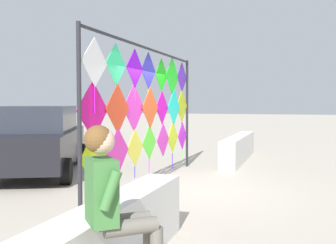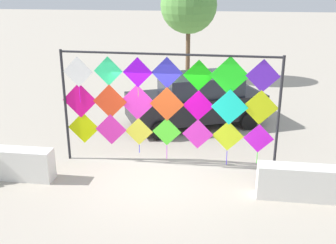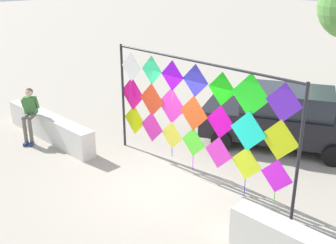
# 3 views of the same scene
# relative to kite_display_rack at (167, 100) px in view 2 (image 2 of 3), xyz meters

# --- Properties ---
(ground) EXTENTS (120.00, 120.00, 0.00)m
(ground) POSITION_rel_kite_display_rack_xyz_m (-0.20, -0.75, -1.84)
(ground) COLOR #ADA393
(kite_display_rack) EXTENTS (5.64, 0.16, 3.04)m
(kite_display_rack) POSITION_rel_kite_display_rack_xyz_m (0.00, 0.00, 0.00)
(kite_display_rack) COLOR #232328
(kite_display_rack) RESTS_ON ground
(parked_car) EXTENTS (4.89, 3.67, 1.75)m
(parked_car) POSITION_rel_kite_display_rack_xyz_m (0.51, 3.36, -0.95)
(parked_car) COLOR black
(parked_car) RESTS_ON ground
(tree_broadleaf) EXTENTS (2.67, 2.67, 4.96)m
(tree_broadleaf) POSITION_rel_kite_display_rack_xyz_m (-0.43, 9.81, 1.83)
(tree_broadleaf) COLOR brown
(tree_broadleaf) RESTS_ON ground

